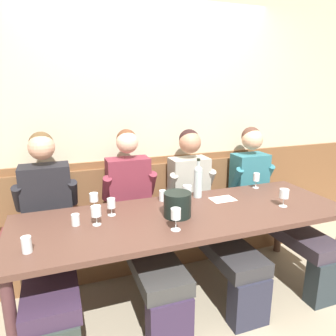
{
  "coord_description": "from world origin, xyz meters",
  "views": [
    {
      "loc": [
        -0.9,
        -1.92,
        1.71
      ],
      "look_at": [
        -0.04,
        0.45,
        1.04
      ],
      "focal_mm": 33.4,
      "sensor_mm": 36.0,
      "label": 1
    }
  ],
  "objects_px": {
    "wine_bottle_green_tall": "(198,180)",
    "water_tumbler_center": "(163,196)",
    "wine_glass_center_rear": "(176,215)",
    "wine_glass_near_bucket": "(96,212)",
    "water_tumbler_left": "(76,220)",
    "dining_table": "(186,222)",
    "person_right_seat": "(203,206)",
    "wine_glass_mid_right": "(187,191)",
    "wine_glass_center_front": "(111,204)",
    "water_tumbler_right": "(27,245)",
    "wine_glass_left_end": "(256,178)",
    "wall_bench": "(158,231)",
    "person_center_right_seat": "(48,226)",
    "wine_glass_by_bottle": "(284,194)",
    "person_center_left_seat": "(138,217)",
    "person_left_seat": "(268,196)",
    "wine_glass_mid_left": "(94,198)",
    "ice_bucket": "(177,204)"
  },
  "relations": [
    {
      "from": "wine_glass_by_bottle",
      "to": "water_tumbler_center",
      "type": "xyz_separation_m",
      "value": [
        -0.88,
        0.46,
        -0.06
      ]
    },
    {
      "from": "wine_glass_center_rear",
      "to": "wine_glass_by_bottle",
      "type": "bearing_deg",
      "value": 5.83
    },
    {
      "from": "person_left_seat",
      "to": "wine_bottle_green_tall",
      "type": "xyz_separation_m",
      "value": [
        -0.79,
        -0.04,
        0.26
      ]
    },
    {
      "from": "person_center_right_seat",
      "to": "wine_glass_mid_right",
      "type": "xyz_separation_m",
      "value": [
        1.12,
        -0.12,
        0.19
      ]
    },
    {
      "from": "wine_glass_center_rear",
      "to": "water_tumbler_left",
      "type": "xyz_separation_m",
      "value": [
        -0.64,
        0.31,
        -0.07
      ]
    },
    {
      "from": "person_right_seat",
      "to": "wine_glass_mid_right",
      "type": "relative_size",
      "value": 9.0
    },
    {
      "from": "person_center_left_seat",
      "to": "wine_glass_by_bottle",
      "type": "xyz_separation_m",
      "value": [
        1.1,
        -0.46,
        0.22
      ]
    },
    {
      "from": "person_center_right_seat",
      "to": "water_tumbler_center",
      "type": "relative_size",
      "value": 14.63
    },
    {
      "from": "water_tumbler_center",
      "to": "wine_glass_center_rear",
      "type": "bearing_deg",
      "value": -100.1
    },
    {
      "from": "person_right_seat",
      "to": "wine_glass_near_bucket",
      "type": "relative_size",
      "value": 9.18
    },
    {
      "from": "person_right_seat",
      "to": "wine_glass_by_bottle",
      "type": "relative_size",
      "value": 8.85
    },
    {
      "from": "person_left_seat",
      "to": "wine_glass_center_rear",
      "type": "bearing_deg",
      "value": -154.33
    },
    {
      "from": "wine_glass_center_rear",
      "to": "water_tumbler_right",
      "type": "xyz_separation_m",
      "value": [
        -0.93,
        0.03,
        -0.06
      ]
    },
    {
      "from": "wine_bottle_green_tall",
      "to": "wine_glass_center_front",
      "type": "xyz_separation_m",
      "value": [
        -0.79,
        -0.14,
        -0.06
      ]
    },
    {
      "from": "person_right_seat",
      "to": "wine_glass_mid_right",
      "type": "distance_m",
      "value": 0.32
    },
    {
      "from": "wine_bottle_green_tall",
      "to": "water_tumbler_center",
      "type": "relative_size",
      "value": 3.82
    },
    {
      "from": "person_right_seat",
      "to": "water_tumbler_left",
      "type": "xyz_separation_m",
      "value": [
        -1.14,
        -0.26,
        0.15
      ]
    },
    {
      "from": "person_center_right_seat",
      "to": "wine_glass_center_front",
      "type": "bearing_deg",
      "value": -21.54
    },
    {
      "from": "person_center_right_seat",
      "to": "person_right_seat",
      "type": "distance_m",
      "value": 1.33
    },
    {
      "from": "person_center_left_seat",
      "to": "person_right_seat",
      "type": "height_order",
      "value": "person_center_left_seat"
    },
    {
      "from": "person_center_left_seat",
      "to": "wine_glass_mid_right",
      "type": "height_order",
      "value": "person_center_left_seat"
    },
    {
      "from": "wine_bottle_green_tall",
      "to": "wine_glass_mid_left",
      "type": "distance_m",
      "value": 0.9
    },
    {
      "from": "person_right_seat",
      "to": "wine_glass_center_rear",
      "type": "distance_m",
      "value": 0.79
    },
    {
      "from": "wine_glass_near_bucket",
      "to": "water_tumbler_center",
      "type": "relative_size",
      "value": 1.54
    },
    {
      "from": "dining_table",
      "to": "wine_glass_by_bottle",
      "type": "distance_m",
      "value": 0.84
    },
    {
      "from": "water_tumbler_left",
      "to": "dining_table",
      "type": "bearing_deg",
      "value": -5.31
    },
    {
      "from": "wine_glass_near_bucket",
      "to": "water_tumbler_right",
      "type": "distance_m",
      "value": 0.5
    },
    {
      "from": "wine_glass_center_front",
      "to": "water_tumbler_right",
      "type": "bearing_deg",
      "value": -146.43
    },
    {
      "from": "wall_bench",
      "to": "wine_glass_mid_left",
      "type": "bearing_deg",
      "value": -152.16
    },
    {
      "from": "wine_glass_left_end",
      "to": "wall_bench",
      "type": "bearing_deg",
      "value": 158.62
    },
    {
      "from": "person_center_right_seat",
      "to": "wine_glass_center_front",
      "type": "relative_size",
      "value": 9.99
    },
    {
      "from": "wine_glass_center_rear",
      "to": "person_right_seat",
      "type": "bearing_deg",
      "value": 49.04
    },
    {
      "from": "dining_table",
      "to": "wine_glass_left_end",
      "type": "height_order",
      "value": "wine_glass_left_end"
    },
    {
      "from": "wall_bench",
      "to": "person_left_seat",
      "type": "xyz_separation_m",
      "value": [
        1.03,
        -0.35,
        0.37
      ]
    },
    {
      "from": "wine_glass_center_rear",
      "to": "wine_bottle_green_tall",
      "type": "bearing_deg",
      "value": 52.15
    },
    {
      "from": "person_right_seat",
      "to": "wine_glass_mid_left",
      "type": "relative_size",
      "value": 10.0
    },
    {
      "from": "wine_glass_mid_left",
      "to": "wine_glass_by_bottle",
      "type": "bearing_deg",
      "value": -18.31
    },
    {
      "from": "wall_bench",
      "to": "water_tumbler_center",
      "type": "height_order",
      "value": "wall_bench"
    },
    {
      "from": "person_right_seat",
      "to": "water_tumbler_center",
      "type": "xyz_separation_m",
      "value": [
        -0.4,
        -0.01,
        0.16
      ]
    },
    {
      "from": "wine_glass_mid_right",
      "to": "wine_glass_by_bottle",
      "type": "xyz_separation_m",
      "value": [
        0.7,
        -0.37,
        0.01
      ]
    },
    {
      "from": "ice_bucket",
      "to": "water_tumbler_left",
      "type": "xyz_separation_m",
      "value": [
        -0.73,
        0.1,
        -0.05
      ]
    },
    {
      "from": "wine_glass_by_bottle",
      "to": "person_right_seat",
      "type": "bearing_deg",
      "value": 135.56
    },
    {
      "from": "dining_table",
      "to": "wine_glass_mid_right",
      "type": "distance_m",
      "value": 0.3
    },
    {
      "from": "person_center_right_seat",
      "to": "wine_glass_center_front",
      "type": "xyz_separation_m",
      "value": [
        0.47,
        -0.18,
        0.19
      ]
    },
    {
      "from": "person_right_seat",
      "to": "wine_glass_left_end",
      "type": "xyz_separation_m",
      "value": [
        0.56,
        0.01,
        0.21
      ]
    },
    {
      "from": "wine_glass_center_front",
      "to": "wine_glass_center_rear",
      "type": "bearing_deg",
      "value": -47.78
    },
    {
      "from": "wall_bench",
      "to": "wine_glass_left_end",
      "type": "height_order",
      "value": "wall_bench"
    },
    {
      "from": "water_tumbler_left",
      "to": "water_tumbler_center",
      "type": "bearing_deg",
      "value": 18.67
    },
    {
      "from": "wine_bottle_green_tall",
      "to": "water_tumbler_center",
      "type": "bearing_deg",
      "value": 176.43
    },
    {
      "from": "water_tumbler_center",
      "to": "water_tumbler_left",
      "type": "bearing_deg",
      "value": -161.33
    }
  ]
}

